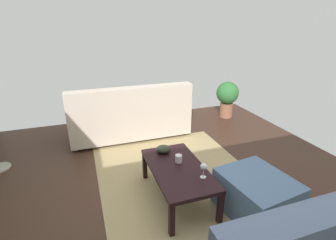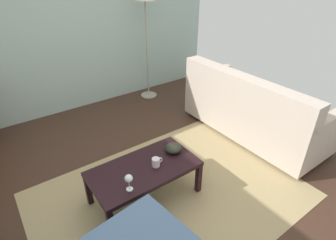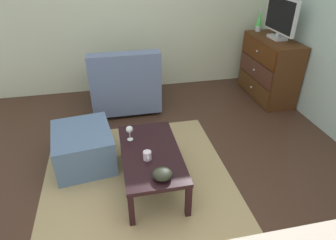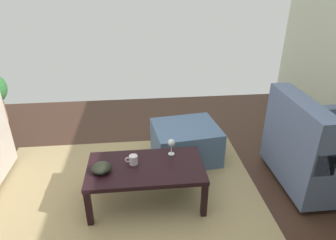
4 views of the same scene
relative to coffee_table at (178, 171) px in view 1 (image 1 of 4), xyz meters
The scene contains 9 objects.
ground_plane 0.37m from the coffee_table, 77.87° to the left, with size 5.36×5.13×0.05m, color #3E281D.
area_rug 0.42m from the coffee_table, 31.92° to the right, with size 2.60×1.90×0.01m, color tan.
coffee_table is the anchor object (origin of this frame).
wine_glass 0.34m from the coffee_table, 145.28° to the right, with size 0.07×0.07×0.16m.
mug 0.15m from the coffee_table, 23.81° to the right, with size 0.11×0.08×0.08m.
bowl_decorative 0.39m from the coffee_table, ahead, with size 0.17×0.17×0.08m, color black.
couch_large 1.79m from the coffee_table, ahead, with size 0.85×1.92×0.90m.
ottoman 0.83m from the coffee_table, 125.11° to the right, with size 0.70×0.60×0.40m, color slate.
potted_plant 2.76m from the coffee_table, 42.09° to the right, with size 0.44×0.44×0.72m.
Camera 1 is at (-2.18, 0.80, 1.85)m, focal length 27.21 mm.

